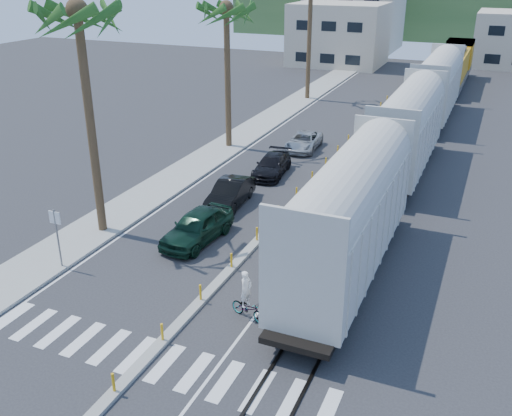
{
  "coord_description": "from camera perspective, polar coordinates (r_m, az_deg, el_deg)",
  "views": [
    {
      "loc": [
        10.13,
        -15.78,
        13.19
      ],
      "look_at": [
        0.03,
        7.81,
        2.0
      ],
      "focal_mm": 40.0,
      "sensor_mm": 36.0,
      "label": 1
    }
  ],
  "objects": [
    {
      "name": "car_lead",
      "position": [
        28.97,
        -5.89,
        -1.85
      ],
      "size": [
        2.74,
        5.14,
        1.64
      ],
      "primitive_type": "imported",
      "rotation": [
        0.0,
        0.0,
        -0.08
      ],
      "color": "black",
      "rests_on": "ground"
    },
    {
      "name": "buildings",
      "position": [
        89.42,
        12.99,
        17.33
      ],
      "size": [
        38.0,
        27.0,
        10.0
      ],
      "color": "#BFAE98",
      "rests_on": "ground"
    },
    {
      "name": "cyclist",
      "position": [
        22.93,
        -0.81,
        -9.58
      ],
      "size": [
        1.53,
        2.02,
        2.1
      ],
      "rotation": [
        0.0,
        0.0,
        1.28
      ],
      "color": "#9EA0A5",
      "rests_on": "ground"
    },
    {
      "name": "median",
      "position": [
        39.39,
        6.94,
        3.95
      ],
      "size": [
        0.45,
        60.0,
        0.85
      ],
      "color": "gray",
      "rests_on": "ground"
    },
    {
      "name": "street_sign",
      "position": [
        27.31,
        -19.32,
        -2.12
      ],
      "size": [
        0.6,
        0.08,
        3.0
      ],
      "color": "slate",
      "rests_on": "ground"
    },
    {
      "name": "freight_train",
      "position": [
        44.46,
        16.12,
        9.27
      ],
      "size": [
        3.0,
        60.94,
        5.85
      ],
      "color": "beige",
      "rests_on": "ground"
    },
    {
      "name": "lane_markings",
      "position": [
        44.58,
        6.16,
        6.22
      ],
      "size": [
        9.42,
        90.0,
        0.01
      ],
      "color": "silver",
      "rests_on": "ground"
    },
    {
      "name": "car_rear",
      "position": [
        43.43,
        4.82,
        6.67
      ],
      "size": [
        2.65,
        4.8,
        1.26
      ],
      "primitive_type": "imported",
      "rotation": [
        0.0,
        0.0,
        0.06
      ],
      "color": "#B2B4B7",
      "rests_on": "ground"
    },
    {
      "name": "car_second",
      "position": [
        33.15,
        -2.61,
        1.49
      ],
      "size": [
        2.18,
        4.75,
        1.5
      ],
      "primitive_type": "imported",
      "rotation": [
        0.0,
        0.0,
        0.07
      ],
      "color": "black",
      "rests_on": "ground"
    },
    {
      "name": "ground",
      "position": [
        22.92,
        -7.95,
        -11.83
      ],
      "size": [
        140.0,
        140.0,
        0.0
      ],
      "primitive_type": "plane",
      "color": "#28282B",
      "rests_on": "ground"
    },
    {
      "name": "rails",
      "position": [
        46.0,
        15.87,
        6.03
      ],
      "size": [
        1.56,
        100.0,
        0.06
      ],
      "color": "black",
      "rests_on": "ground"
    },
    {
      "name": "hillside",
      "position": [
        116.44,
        19.19,
        18.81
      ],
      "size": [
        80.0,
        20.0,
        12.0
      ],
      "primitive_type": "cube",
      "color": "#385628",
      "rests_on": "ground"
    },
    {
      "name": "crosswalk",
      "position": [
        21.59,
        -10.72,
        -14.56
      ],
      "size": [
        14.0,
        2.2,
        0.01
      ],
      "primitive_type": "cube",
      "color": "silver",
      "rests_on": "ground"
    },
    {
      "name": "sidewalk",
      "position": [
        46.71,
        -1.34,
        7.24
      ],
      "size": [
        3.0,
        90.0,
        0.15
      ],
      "primitive_type": "cube",
      "color": "gray",
      "rests_on": "ground"
    },
    {
      "name": "car_third",
      "position": [
        37.99,
        1.6,
        4.29
      ],
      "size": [
        2.73,
        4.91,
        1.32
      ],
      "primitive_type": "imported",
      "rotation": [
        0.0,
        0.0,
        0.1
      ],
      "color": "black",
      "rests_on": "ground"
    }
  ]
}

